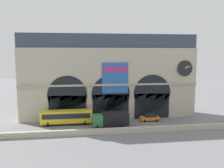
{
  "coord_description": "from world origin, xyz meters",
  "views": [
    {
      "loc": [
        -7.03,
        -47.98,
        15.57
      ],
      "look_at": [
        0.28,
        5.0,
        8.4
      ],
      "focal_mm": 37.65,
      "sensor_mm": 36.0,
      "label": 1
    }
  ],
  "objects": [
    {
      "name": "ground_plane",
      "position": [
        0.0,
        0.0,
        0.0
      ],
      "size": [
        200.0,
        200.0,
        0.0
      ],
      "primitive_type": "plane",
      "color": "slate"
    },
    {
      "name": "quay_parapet_wall",
      "position": [
        0.0,
        -4.65,
        0.55
      ],
      "size": [
        90.0,
        0.7,
        1.09
      ],
      "primitive_type": "cube",
      "color": "#B2A891",
      "rests_on": "ground"
    },
    {
      "name": "car_mideast",
      "position": [
        8.73,
        2.64,
        0.8
      ],
      "size": [
        4.4,
        2.22,
        1.55
      ],
      "color": "orange",
      "rests_on": "ground"
    },
    {
      "name": "bus_midwest",
      "position": [
        -10.03,
        2.5,
        1.78
      ],
      "size": [
        11.0,
        3.25,
        3.1
      ],
      "color": "gold",
      "rests_on": "ground"
    },
    {
      "name": "station_building",
      "position": [
        0.02,
        7.6,
        9.68
      ],
      "size": [
        41.5,
        5.64,
        19.86
      ],
      "color": "#B2A891",
      "rests_on": "ground"
    },
    {
      "name": "box_truck_center",
      "position": [
        -0.64,
        -0.5,
        1.7
      ],
      "size": [
        7.5,
        2.91,
        3.12
      ],
      "color": "#2D7A42",
      "rests_on": "ground"
    }
  ]
}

